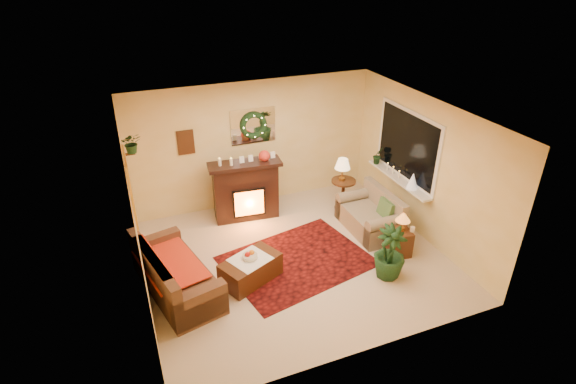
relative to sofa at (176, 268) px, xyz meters
name	(u,v)px	position (x,y,z in m)	size (l,w,h in m)	color
floor	(295,258)	(2.04, 0.09, -0.43)	(5.00, 5.00, 0.00)	beige
ceiling	(297,116)	(2.04, 0.09, 2.17)	(5.00, 5.00, 0.00)	white
wall_back	(254,144)	(2.04, 2.34, 0.87)	(5.00, 5.00, 0.00)	#EFD88C
wall_front	(367,276)	(2.04, -2.16, 0.87)	(5.00, 5.00, 0.00)	#EFD88C
wall_left	(135,224)	(-0.46, 0.09, 0.87)	(4.50, 4.50, 0.00)	#EFD88C
wall_right	(424,169)	(4.54, 0.09, 0.87)	(4.50, 4.50, 0.00)	#EFD88C
area_rug	(297,261)	(2.04, 0.01, -0.42)	(2.37, 1.78, 0.01)	#52120C
sofa	(176,268)	(0.00, 0.00, 0.00)	(0.82, 1.87, 0.80)	brown
red_throw	(170,264)	(-0.07, 0.12, 0.03)	(0.81, 1.32, 0.02)	#B0361F
fireplace	(246,193)	(1.66, 1.75, 0.12)	(1.24, 0.39, 1.14)	black
poinsettia	(264,156)	(2.05, 1.70, 0.87)	(0.22, 0.22, 0.22)	red
mantel_candle_a	(220,163)	(1.20, 1.77, 0.83)	(0.06, 0.06, 0.19)	silver
mantel_candle_b	(231,163)	(1.40, 1.71, 0.83)	(0.06, 0.06, 0.18)	#FFF3C6
mantel_mirror	(253,126)	(2.04, 2.32, 1.27)	(0.92, 0.02, 0.72)	white
wreath	(254,126)	(2.04, 2.28, 1.29)	(0.55, 0.55, 0.11)	#194719
wall_art	(186,142)	(0.69, 2.32, 1.12)	(0.32, 0.03, 0.48)	#381E11
gold_mirror	(130,187)	(-0.44, 0.39, 1.32)	(0.03, 0.84, 1.00)	gold
hanging_plant	(133,152)	(-0.30, 1.14, 1.54)	(0.33, 0.28, 0.36)	#194719
loveseat	(370,210)	(3.71, 0.45, -0.01)	(0.77, 1.34, 0.77)	tan
window_frame	(407,145)	(4.53, 0.64, 1.12)	(0.03, 1.86, 1.36)	white
window_glass	(407,146)	(4.51, 0.64, 1.12)	(0.02, 1.70, 1.22)	black
window_sill	(398,179)	(4.42, 0.64, 0.44)	(0.22, 1.86, 0.04)	white
mini_tree	(413,181)	(4.40, 0.19, 0.61)	(0.21, 0.21, 0.32)	silver
sill_plant	(378,155)	(4.39, 1.37, 0.66)	(0.26, 0.21, 0.47)	#244D22
side_table_round	(343,194)	(3.62, 1.35, -0.10)	(0.50, 0.50, 0.65)	black
lamp_cream	(342,170)	(3.59, 1.38, 0.45)	(0.31, 0.31, 0.48)	#E3B980
end_table_square	(399,241)	(3.78, -0.44, -0.16)	(0.39, 0.39, 0.48)	#4F301D
lamp_tiffany	(403,217)	(3.82, -0.43, 0.32)	(0.26, 0.26, 0.38)	#FF8445
coffee_table	(251,269)	(1.15, -0.17, -0.22)	(0.96, 0.53, 0.40)	#3C210E
fruit_bowl	(250,256)	(1.15, -0.15, 0.02)	(0.24, 0.24, 0.06)	beige
floor_palm	(390,253)	(3.28, -0.90, 0.02)	(1.54, 1.54, 2.75)	#25541C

